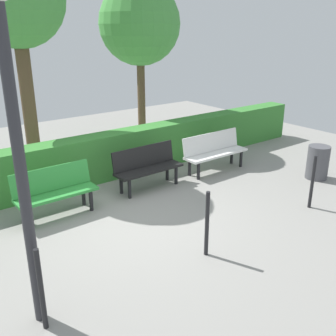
{
  "coord_description": "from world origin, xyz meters",
  "views": [
    {
      "loc": [
        3.24,
        5.23,
        3.16
      ],
      "look_at": [
        -1.11,
        -0.42,
        0.55
      ],
      "focal_mm": 41.75,
      "sensor_mm": 36.0,
      "label": 1
    }
  ],
  "objects_px": {
    "tree_near": "(140,25)",
    "tree_mid": "(16,1)",
    "bench_green": "(55,190)",
    "lamp_post": "(10,91)",
    "bench_white": "(214,150)",
    "trash_bin": "(318,162)",
    "bench_black": "(147,166)"
  },
  "relations": [
    {
      "from": "tree_mid",
      "to": "trash_bin",
      "type": "relative_size",
      "value": 6.39
    },
    {
      "from": "tree_mid",
      "to": "trash_bin",
      "type": "distance_m",
      "value": 7.08
    },
    {
      "from": "tree_near",
      "to": "lamp_post",
      "type": "distance_m",
      "value": 7.22
    },
    {
      "from": "tree_mid",
      "to": "lamp_post",
      "type": "distance_m",
      "value": 5.15
    },
    {
      "from": "bench_white",
      "to": "tree_mid",
      "type": "distance_m",
      "value": 5.14
    },
    {
      "from": "tree_near",
      "to": "tree_mid",
      "type": "bearing_deg",
      "value": 8.37
    },
    {
      "from": "tree_near",
      "to": "trash_bin",
      "type": "bearing_deg",
      "value": 107.41
    },
    {
      "from": "bench_white",
      "to": "tree_mid",
      "type": "bearing_deg",
      "value": -36.37
    },
    {
      "from": "lamp_post",
      "to": "tree_mid",
      "type": "bearing_deg",
      "value": -109.51
    },
    {
      "from": "trash_bin",
      "to": "bench_green",
      "type": "bearing_deg",
      "value": -18.87
    },
    {
      "from": "lamp_post",
      "to": "bench_black",
      "type": "bearing_deg",
      "value": -142.64
    },
    {
      "from": "tree_near",
      "to": "lamp_post",
      "type": "xyz_separation_m",
      "value": [
        4.94,
        5.23,
        -0.59
      ]
    },
    {
      "from": "lamp_post",
      "to": "trash_bin",
      "type": "xyz_separation_m",
      "value": [
        -6.4,
        -0.59,
        -2.22
      ]
    },
    {
      "from": "bench_white",
      "to": "tree_mid",
      "type": "xyz_separation_m",
      "value": [
        3.28,
        -2.43,
        3.12
      ]
    },
    {
      "from": "bench_white",
      "to": "tree_mid",
      "type": "height_order",
      "value": "tree_mid"
    },
    {
      "from": "bench_green",
      "to": "lamp_post",
      "type": "height_order",
      "value": "lamp_post"
    },
    {
      "from": "bench_white",
      "to": "tree_near",
      "type": "height_order",
      "value": "tree_near"
    },
    {
      "from": "tree_near",
      "to": "lamp_post",
      "type": "relative_size",
      "value": 1.15
    },
    {
      "from": "bench_green",
      "to": "tree_mid",
      "type": "relative_size",
      "value": 0.3
    },
    {
      "from": "bench_black",
      "to": "lamp_post",
      "type": "bearing_deg",
      "value": 36.42
    },
    {
      "from": "lamp_post",
      "to": "bench_green",
      "type": "bearing_deg",
      "value": -116.67
    },
    {
      "from": "tree_mid",
      "to": "bench_black",
      "type": "bearing_deg",
      "value": 122.27
    },
    {
      "from": "tree_mid",
      "to": "bench_white",
      "type": "bearing_deg",
      "value": 143.53
    },
    {
      "from": "bench_white",
      "to": "bench_black",
      "type": "relative_size",
      "value": 1.11
    },
    {
      "from": "bench_white",
      "to": "bench_black",
      "type": "bearing_deg",
      "value": -2.61
    },
    {
      "from": "bench_black",
      "to": "lamp_post",
      "type": "height_order",
      "value": "lamp_post"
    },
    {
      "from": "bench_black",
      "to": "tree_mid",
      "type": "height_order",
      "value": "tree_mid"
    },
    {
      "from": "bench_white",
      "to": "bench_green",
      "type": "relative_size",
      "value": 1.16
    },
    {
      "from": "bench_green",
      "to": "lamp_post",
      "type": "distance_m",
      "value": 3.39
    },
    {
      "from": "tree_near",
      "to": "tree_mid",
      "type": "relative_size",
      "value": 0.91
    },
    {
      "from": "bench_white",
      "to": "bench_green",
      "type": "height_order",
      "value": "same"
    },
    {
      "from": "bench_black",
      "to": "bench_green",
      "type": "xyz_separation_m",
      "value": [
        1.97,
        0.05,
        -0.0
      ]
    }
  ]
}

